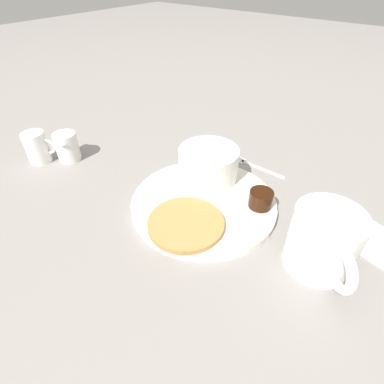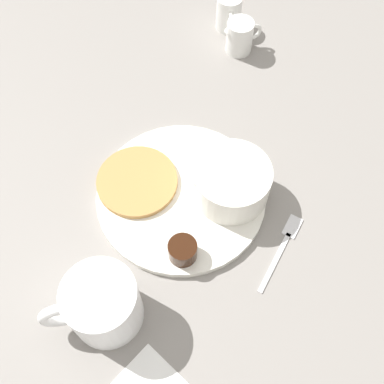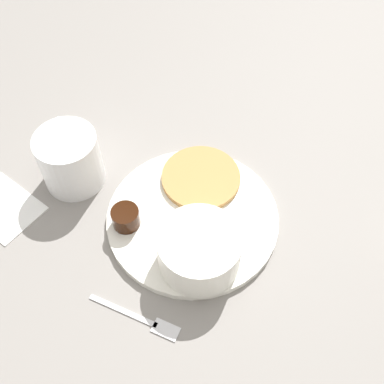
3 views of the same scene
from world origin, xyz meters
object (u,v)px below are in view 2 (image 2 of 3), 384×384
Objects in this scene: plate at (181,196)px; bowl at (232,182)px; coffee_mug at (101,305)px; creamer_pitcher_near at (240,36)px; creamer_pitcher_far at (229,12)px; fork at (284,244)px.

bowl reaches higher than plate.
coffee_mug reaches higher than creamer_pitcher_near.
coffee_mug is at bearing -15.37° from bowl.
creamer_pitcher_far is 0.52× the size of fork.
bowl reaches higher than fork.
fork is at bearing 90.80° from plate.
creamer_pitcher_near is at bearing -174.22° from coffee_mug.
creamer_pitcher_near is at bearing -170.21° from plate.
bowl is 0.31m from creamer_pitcher_near.
plate is 0.38m from creamer_pitcher_far.
plate is 0.17m from fork.
coffee_mug is 0.27m from fork.
bowl is at bearing 164.63° from coffee_mug.
creamer_pitcher_far is at bearing -143.67° from fork.
coffee_mug is 1.62× the size of creamer_pitcher_far.
plate is at bearing 9.79° from creamer_pitcher_near.
bowl is at bearing 120.10° from plate.
creamer_pitcher_far is at bearing -134.87° from creamer_pitcher_near.
creamer_pitcher_near is at bearing -157.22° from bowl.
creamer_pitcher_far is at bearing -170.38° from coffee_mug.
fork is (0.03, 0.10, -0.04)m from bowl.
creamer_pitcher_far is (-0.57, -0.10, -0.01)m from coffee_mug.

